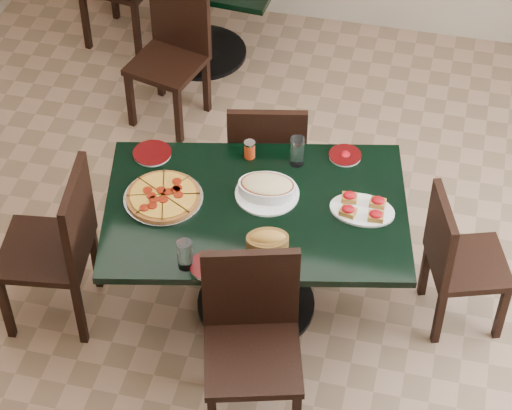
% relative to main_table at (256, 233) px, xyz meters
% --- Properties ---
extents(floor, '(5.50, 5.50, 0.00)m').
position_rel_main_table_xyz_m(floor, '(0.01, 0.04, -0.57)').
color(floor, '#89684F').
rests_on(floor, ground).
extents(main_table, '(1.66, 1.25, 0.75)m').
position_rel_main_table_xyz_m(main_table, '(0.00, 0.00, 0.00)').
color(main_table, black).
rests_on(main_table, floor).
extents(chair_far, '(0.50, 0.50, 0.91)m').
position_rel_main_table_xyz_m(chair_far, '(-0.09, 0.65, -0.06)').
color(chair_far, black).
rests_on(chair_far, floor).
extents(chair_near, '(0.55, 0.55, 0.96)m').
position_rel_main_table_xyz_m(chair_near, '(0.12, -0.60, -0.03)').
color(chair_near, black).
rests_on(chair_near, floor).
extents(chair_right, '(0.49, 0.49, 0.84)m').
position_rel_main_table_xyz_m(chair_right, '(1.00, 0.16, -0.10)').
color(chair_right, black).
rests_on(chair_right, floor).
extents(chair_left, '(0.50, 0.50, 0.96)m').
position_rel_main_table_xyz_m(chair_left, '(-0.95, -0.26, -0.03)').
color(chair_left, black).
rests_on(chair_left, floor).
extents(back_chair_near, '(0.51, 0.51, 0.89)m').
position_rel_main_table_xyz_m(back_chair_near, '(-0.89, 1.52, -0.07)').
color(back_chair_near, black).
rests_on(back_chair_near, floor).
extents(pepperoni_pizza, '(0.40, 0.40, 0.04)m').
position_rel_main_table_xyz_m(pepperoni_pizza, '(-0.46, -0.05, 0.20)').
color(pepperoni_pizza, '#AAABB1').
rests_on(pepperoni_pizza, main_table).
extents(lasagna_casserole, '(0.32, 0.32, 0.09)m').
position_rel_main_table_xyz_m(lasagna_casserole, '(0.03, 0.10, 0.23)').
color(lasagna_casserole, silver).
rests_on(lasagna_casserole, main_table).
extents(bread_basket, '(0.23, 0.19, 0.09)m').
position_rel_main_table_xyz_m(bread_basket, '(0.11, -0.24, 0.22)').
color(bread_basket, brown).
rests_on(bread_basket, main_table).
extents(bruschetta_platter, '(0.34, 0.24, 0.05)m').
position_rel_main_table_xyz_m(bruschetta_platter, '(0.51, 0.09, 0.21)').
color(bruschetta_platter, silver).
rests_on(bruschetta_platter, main_table).
extents(side_plate_near, '(0.19, 0.19, 0.02)m').
position_rel_main_table_xyz_m(side_plate_near, '(-0.12, -0.43, 0.19)').
color(side_plate_near, silver).
rests_on(side_plate_near, main_table).
extents(side_plate_far_r, '(0.17, 0.17, 0.03)m').
position_rel_main_table_xyz_m(side_plate_far_r, '(0.37, 0.47, 0.19)').
color(side_plate_far_r, silver).
rests_on(side_plate_far_r, main_table).
extents(side_plate_far_l, '(0.20, 0.20, 0.02)m').
position_rel_main_table_xyz_m(side_plate_far_l, '(-0.61, 0.26, 0.19)').
color(side_plate_far_l, silver).
rests_on(side_plate_far_l, main_table).
extents(napkin_setting, '(0.18, 0.18, 0.01)m').
position_rel_main_table_xyz_m(napkin_setting, '(-0.10, -0.40, 0.18)').
color(napkin_setting, white).
rests_on(napkin_setting, main_table).
extents(water_glass_a, '(0.08, 0.08, 0.16)m').
position_rel_main_table_xyz_m(water_glass_a, '(0.13, 0.36, 0.26)').
color(water_glass_a, white).
rests_on(water_glass_a, main_table).
extents(water_glass_b, '(0.07, 0.07, 0.16)m').
position_rel_main_table_xyz_m(water_glass_b, '(-0.23, -0.45, 0.26)').
color(water_glass_b, white).
rests_on(water_glass_b, main_table).
extents(pepper_shaker, '(0.06, 0.06, 0.10)m').
position_rel_main_table_xyz_m(pepper_shaker, '(-0.12, 0.36, 0.23)').
color(pepper_shaker, '#B64213').
rests_on(pepper_shaker, main_table).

